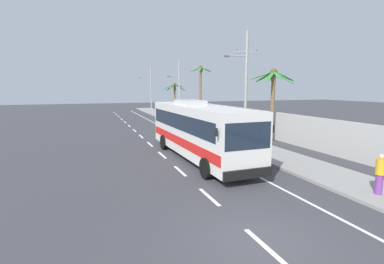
{
  "coord_description": "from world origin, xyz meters",
  "views": [
    {
      "loc": [
        -4.5,
        -6.72,
        4.41
      ],
      "look_at": [
        1.52,
        9.92,
        1.7
      ],
      "focal_mm": 27.11,
      "sensor_mm": 36.0,
      "label": 1
    }
  ],
  "objects_px": {
    "coach_bus_foreground": "(198,129)",
    "pedestrian_midwalk": "(380,173)",
    "motorcycle_beside_bus": "(183,129)",
    "palm_third": "(273,89)",
    "pedestrian_near_kerb": "(208,123)",
    "utility_pole_distant": "(151,87)",
    "utility_pole_far": "(179,88)",
    "palm_nearest": "(174,92)",
    "utility_pole_mid": "(245,82)",
    "palm_fourth": "(200,84)"
  },
  "relations": [
    {
      "from": "utility_pole_mid",
      "to": "motorcycle_beside_bus",
      "type": "bearing_deg",
      "value": 150.96
    },
    {
      "from": "utility_pole_distant",
      "to": "pedestrian_midwalk",
      "type": "bearing_deg",
      "value": -91.96
    },
    {
      "from": "coach_bus_foreground",
      "to": "utility_pole_mid",
      "type": "bearing_deg",
      "value": 40.9
    },
    {
      "from": "motorcycle_beside_bus",
      "to": "utility_pole_far",
      "type": "bearing_deg",
      "value": 73.83
    },
    {
      "from": "pedestrian_near_kerb",
      "to": "pedestrian_midwalk",
      "type": "distance_m",
      "value": 17.65
    },
    {
      "from": "pedestrian_near_kerb",
      "to": "pedestrian_midwalk",
      "type": "height_order",
      "value": "pedestrian_midwalk"
    },
    {
      "from": "utility_pole_far",
      "to": "coach_bus_foreground",
      "type": "bearing_deg",
      "value": -104.66
    },
    {
      "from": "motorcycle_beside_bus",
      "to": "palm_nearest",
      "type": "relative_size",
      "value": 0.38
    },
    {
      "from": "motorcycle_beside_bus",
      "to": "palm_third",
      "type": "height_order",
      "value": "palm_third"
    },
    {
      "from": "motorcycle_beside_bus",
      "to": "pedestrian_midwalk",
      "type": "height_order",
      "value": "pedestrian_midwalk"
    },
    {
      "from": "coach_bus_foreground",
      "to": "palm_fourth",
      "type": "relative_size",
      "value": 1.59
    },
    {
      "from": "coach_bus_foreground",
      "to": "utility_pole_far",
      "type": "xyz_separation_m",
      "value": [
        6.52,
        24.9,
        2.53
      ]
    },
    {
      "from": "utility_pole_far",
      "to": "palm_third",
      "type": "distance_m",
      "value": 21.48
    },
    {
      "from": "pedestrian_near_kerb",
      "to": "utility_pole_far",
      "type": "distance_m",
      "value": 16.41
    },
    {
      "from": "pedestrian_midwalk",
      "to": "palm_nearest",
      "type": "height_order",
      "value": "palm_nearest"
    },
    {
      "from": "motorcycle_beside_bus",
      "to": "pedestrian_near_kerb",
      "type": "xyz_separation_m",
      "value": [
        2.78,
        0.61,
        0.38
      ]
    },
    {
      "from": "motorcycle_beside_bus",
      "to": "palm_third",
      "type": "xyz_separation_m",
      "value": [
        6.13,
        -4.9,
        3.64
      ]
    },
    {
      "from": "pedestrian_near_kerb",
      "to": "palm_nearest",
      "type": "relative_size",
      "value": 0.32
    },
    {
      "from": "utility_pole_mid",
      "to": "utility_pole_distant",
      "type": "relative_size",
      "value": 1.05
    },
    {
      "from": "utility_pole_mid",
      "to": "utility_pole_distant",
      "type": "bearing_deg",
      "value": 90.4
    },
    {
      "from": "utility_pole_distant",
      "to": "pedestrian_near_kerb",
      "type": "bearing_deg",
      "value": -92.91
    },
    {
      "from": "palm_third",
      "to": "utility_pole_mid",
      "type": "bearing_deg",
      "value": 120.36
    },
    {
      "from": "utility_pole_far",
      "to": "utility_pole_distant",
      "type": "height_order",
      "value": "utility_pole_distant"
    },
    {
      "from": "coach_bus_foreground",
      "to": "palm_fourth",
      "type": "distance_m",
      "value": 20.2
    },
    {
      "from": "pedestrian_near_kerb",
      "to": "utility_pole_mid",
      "type": "bearing_deg",
      "value": -65.12
    },
    {
      "from": "palm_third",
      "to": "pedestrian_midwalk",
      "type": "bearing_deg",
      "value": -105.53
    },
    {
      "from": "coach_bus_foreground",
      "to": "pedestrian_midwalk",
      "type": "height_order",
      "value": "coach_bus_foreground"
    },
    {
      "from": "utility_pole_distant",
      "to": "palm_third",
      "type": "height_order",
      "value": "utility_pole_distant"
    },
    {
      "from": "pedestrian_midwalk",
      "to": "palm_third",
      "type": "height_order",
      "value": "palm_third"
    },
    {
      "from": "utility_pole_far",
      "to": "palm_fourth",
      "type": "relative_size",
      "value": 1.14
    },
    {
      "from": "pedestrian_midwalk",
      "to": "utility_pole_far",
      "type": "height_order",
      "value": "utility_pole_far"
    },
    {
      "from": "pedestrian_midwalk",
      "to": "motorcycle_beside_bus",
      "type": "bearing_deg",
      "value": -26.85
    },
    {
      "from": "coach_bus_foreground",
      "to": "palm_fourth",
      "type": "xyz_separation_m",
      "value": [
        7.43,
        18.53,
        3.06
      ]
    },
    {
      "from": "utility_pole_far",
      "to": "palm_third",
      "type": "height_order",
      "value": "utility_pole_far"
    },
    {
      "from": "motorcycle_beside_bus",
      "to": "pedestrian_midwalk",
      "type": "distance_m",
      "value": 17.26
    },
    {
      "from": "utility_pole_distant",
      "to": "palm_third",
      "type": "bearing_deg",
      "value": -87.8
    },
    {
      "from": "motorcycle_beside_bus",
      "to": "utility_pole_distant",
      "type": "xyz_separation_m",
      "value": [
        4.57,
        35.76,
        4.03
      ]
    },
    {
      "from": "utility_pole_distant",
      "to": "palm_nearest",
      "type": "xyz_separation_m",
      "value": [
        0.07,
        -17.32,
        -0.88
      ]
    },
    {
      "from": "pedestrian_near_kerb",
      "to": "coach_bus_foreground",
      "type": "bearing_deg",
      "value": -123.71
    },
    {
      "from": "utility_pole_far",
      "to": "palm_nearest",
      "type": "height_order",
      "value": "utility_pole_far"
    },
    {
      "from": "motorcycle_beside_bus",
      "to": "palm_fourth",
      "type": "distance_m",
      "value": 12.43
    },
    {
      "from": "coach_bus_foreground",
      "to": "pedestrian_midwalk",
      "type": "relative_size",
      "value": 6.92
    },
    {
      "from": "pedestrian_midwalk",
      "to": "palm_third",
      "type": "bearing_deg",
      "value": -51.58
    },
    {
      "from": "motorcycle_beside_bus",
      "to": "palm_nearest",
      "type": "bearing_deg",
      "value": 75.88
    },
    {
      "from": "coach_bus_foreground",
      "to": "pedestrian_midwalk",
      "type": "xyz_separation_m",
      "value": [
        4.48,
        -8.67,
        -0.87
      ]
    },
    {
      "from": "utility_pole_mid",
      "to": "palm_fourth",
      "type": "distance_m",
      "value": 12.88
    },
    {
      "from": "palm_nearest",
      "to": "palm_third",
      "type": "relative_size",
      "value": 0.87
    },
    {
      "from": "coach_bus_foreground",
      "to": "utility_pole_distant",
      "type": "bearing_deg",
      "value": 81.89
    },
    {
      "from": "coach_bus_foreground",
      "to": "palm_third",
      "type": "xyz_separation_m",
      "value": [
        7.85,
        3.47,
        2.4
      ]
    },
    {
      "from": "palm_nearest",
      "to": "palm_third",
      "type": "height_order",
      "value": "palm_third"
    }
  ]
}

